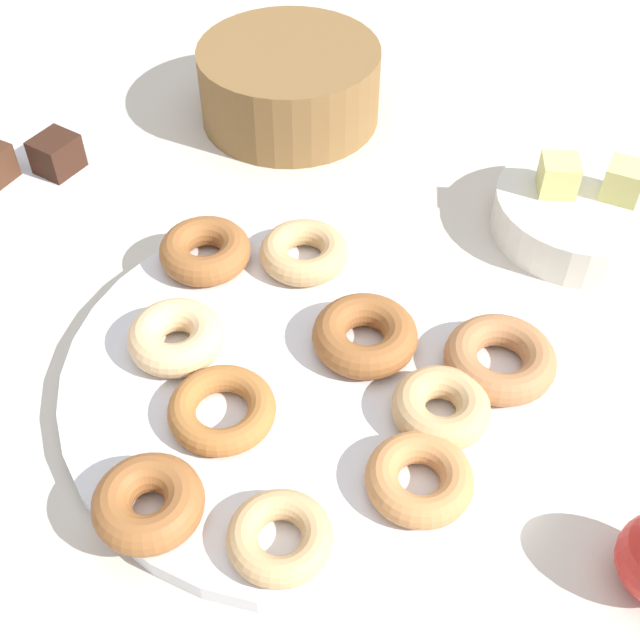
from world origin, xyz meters
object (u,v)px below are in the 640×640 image
Objects in this scene: donut_2 at (365,335)px; brownie_far at (57,154)px; donut_0 at (222,410)px; melon_chunk_left at (558,176)px; donut_3 at (500,359)px; donut_5 at (176,337)px; donut_plate at (308,375)px; basket at (289,84)px; donut_6 at (205,251)px; donut_8 at (441,407)px; cake_plate at (28,183)px; donut_9 at (304,252)px; donut_1 at (419,479)px; donut_7 at (280,537)px; donut_4 at (148,503)px; melon_chunk_right at (624,181)px; fruit_bowl at (581,214)px.

brownie_far is (-0.39, 0.13, 0.00)m from donut_2.
melon_chunk_left is (0.20, 0.36, 0.03)m from donut_0.
donut_2 is 0.97× the size of donut_3.
donut_5 is at bearing 141.44° from donut_0.
basket is at bearing 113.75° from donut_plate.
donut_6 reaches higher than donut_8.
donut_5 is at bearing -178.42° from donut_8.
donut_plate is 5.03× the size of donut_5.
donut_3 and donut_6 have the same top height.
donut_9 is at bearing -4.38° from cake_plate.
basket is at bearing 134.58° from donut_3.
donut_5 reaches higher than donut_8.
brownie_far is (-0.47, 0.19, 0.00)m from donut_8.
donut_1 is at bearing -24.58° from cake_plate.
donut_plate is 5.52× the size of donut_7.
melon_chunk_left is at bearing 14.03° from cake_plate.
brownie_far is (-0.31, 0.25, 0.00)m from donut_0.
donut_6 reaches higher than donut_0.
basket is at bearing 46.57° from cake_plate.
donut_plate is 11.65× the size of melon_chunk_left.
basket is at bearing 114.43° from donut_9.
donut_4 is at bearing -115.60° from melon_chunk_left.
donut_7 is 0.90× the size of donut_9.
donut_plate is at bearing -126.61° from melon_chunk_right.
brownie_far is (0.03, 0.03, 0.03)m from cake_plate.
donut_7 is at bearing 5.36° from donut_4.
brownie_far is at bearing 170.43° from donut_9.
donut_0 is at bearing -125.77° from melon_chunk_right.
donut_1 is (0.12, -0.08, 0.02)m from donut_plate.
donut_9 is (-0.00, 0.20, 0.00)m from donut_0.
melon_chunk_left is (0.54, 0.13, 0.05)m from cake_plate.
fruit_bowl is at bearing 58.07° from donut_2.
donut_2 reaches higher than donut_3.
basket is (-0.29, 0.46, 0.01)m from donut_1.
melon_chunk_right is (0.18, 0.26, 0.03)m from donut_2.
cake_plate is (-0.50, 0.16, -0.02)m from donut_8.
donut_6 reaches higher than donut_plate.
cake_plate is at bearing 175.62° from donut_9.
donut_4 is (-0.10, -0.21, 0.00)m from donut_2.
donut_1 is 0.54m from brownie_far.
donut_8 reaches higher than donut_1.
donut_5 is 0.15m from donut_9.
donut_3 is 0.31m from donut_4.
donut_3 is (0.20, 0.13, 0.00)m from donut_0.
donut_2 is at bearing -18.89° from brownie_far.
brownie_far is (-0.22, 0.08, 0.00)m from donut_6.
donut_plate is at bearing 174.19° from donut_8.
donut_6 is 0.41m from melon_chunk_right.
donut_2 and donut_6 have the same top height.
donut_5 is 0.40× the size of cake_plate.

